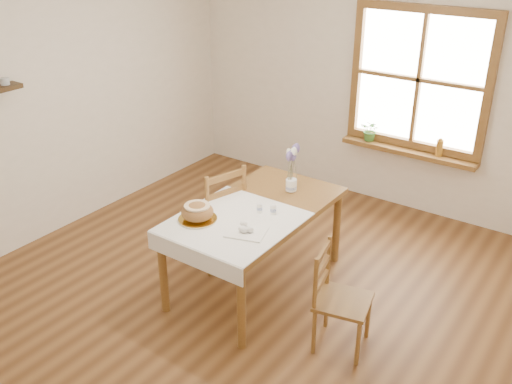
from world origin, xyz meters
TOP-DOWN VIEW (x-y plane):
  - ground at (0.00, 0.00)m, footprint 5.00×5.00m
  - room_walls at (0.00, 0.00)m, footprint 4.60×5.10m
  - window at (0.50, 2.47)m, footprint 1.46×0.08m
  - window_sill at (0.50, 2.40)m, footprint 1.46×0.20m
  - dining_table at (0.00, 0.30)m, footprint 0.90×1.60m
  - table_linen at (0.00, -0.00)m, footprint 0.91×0.99m
  - chair_left at (-0.55, 0.40)m, footprint 0.59×0.58m
  - chair_right at (0.99, 0.01)m, footprint 0.48×0.46m
  - bread_plate at (-0.25, -0.15)m, footprint 0.32×0.32m
  - bread_loaf at (-0.25, -0.15)m, footprint 0.26×0.26m
  - egg_napkin at (0.19, -0.09)m, footprint 0.35×0.32m
  - eggs at (0.19, -0.09)m, footprint 0.27×0.26m
  - salt_shaker at (0.08, 0.24)m, footprint 0.05×0.05m
  - pepper_shaker at (0.18, 0.28)m, footprint 0.06×0.06m
  - flower_vase at (0.07, 0.74)m, footprint 0.11×0.11m
  - lavender_bouquet at (0.07, 0.74)m, footprint 0.17×0.17m
  - potted_plant at (0.06, 2.40)m, footprint 0.22×0.25m
  - amber_bottle at (0.82, 2.40)m, footprint 0.08×0.08m

SIDE VIEW (x-z plane):
  - ground at x=0.00m, z-range 0.00..0.00m
  - chair_right at x=0.99m, z-range 0.00..0.82m
  - chair_left at x=-0.55m, z-range 0.00..0.99m
  - dining_table at x=0.00m, z-range 0.29..1.04m
  - window_sill at x=0.50m, z-range 0.66..0.71m
  - table_linen at x=0.00m, z-range 0.75..0.76m
  - egg_napkin at x=0.19m, z-range 0.76..0.77m
  - bread_plate at x=-0.25m, z-range 0.76..0.78m
  - eggs at x=0.19m, z-range 0.77..0.82m
  - salt_shaker at x=0.08m, z-range 0.76..0.85m
  - flower_vase at x=0.07m, z-range 0.75..0.86m
  - potted_plant at x=0.06m, z-range 0.71..0.90m
  - pepper_shaker at x=0.18m, z-range 0.76..0.85m
  - amber_bottle at x=0.82m, z-range 0.71..0.91m
  - bread_loaf at x=-0.25m, z-range 0.78..0.92m
  - lavender_bouquet at x=0.07m, z-range 0.86..1.18m
  - window at x=0.50m, z-range 0.72..2.18m
  - room_walls at x=0.00m, z-range 0.38..3.03m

